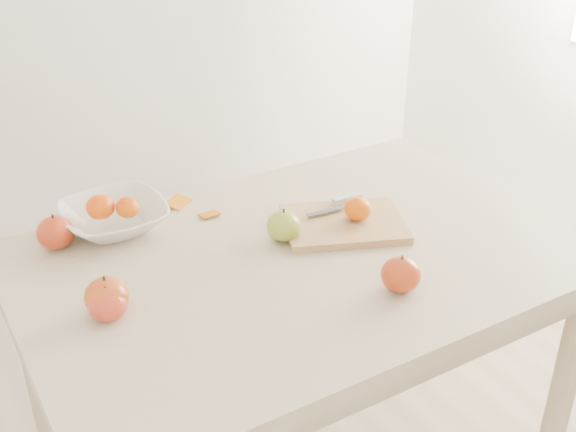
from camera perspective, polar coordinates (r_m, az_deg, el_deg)
table at (r=1.63m, az=0.90°, el=-5.94°), size 1.20×0.80×0.75m
cutting_board at (r=1.67m, az=4.43°, el=-0.62°), size 0.33×0.29×0.02m
board_tangerine at (r=1.66m, az=5.52°, el=0.58°), size 0.06×0.06×0.05m
fruit_bowl at (r=1.70m, az=-13.58°, el=-0.10°), size 0.24×0.24×0.06m
bowl_tangerine_near at (r=1.69m, az=-14.60°, el=0.71°), size 0.06×0.06×0.06m
bowl_tangerine_far at (r=1.68m, az=-12.56°, el=0.69°), size 0.05×0.05×0.05m
orange_peel_a at (r=1.79m, az=-8.65°, el=0.98°), size 0.07×0.07×0.01m
orange_peel_b at (r=1.73m, az=-6.22°, el=0.07°), size 0.05×0.04×0.01m
paring_knife at (r=1.74m, az=4.40°, el=1.22°), size 0.17×0.05×0.01m
apple_green at (r=1.61m, az=-0.33°, el=-0.80°), size 0.08×0.08×0.07m
apple_red_e at (r=1.46m, az=8.90°, el=-4.59°), size 0.08×0.08×0.07m
apple_red_d at (r=1.40m, az=-14.08°, el=-6.79°), size 0.07×0.07×0.07m
apple_red_b at (r=1.41m, az=-14.13°, el=-6.22°), size 0.08×0.08×0.08m
apple_red_a at (r=1.66m, az=-17.89°, el=-1.25°), size 0.08×0.08×0.07m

